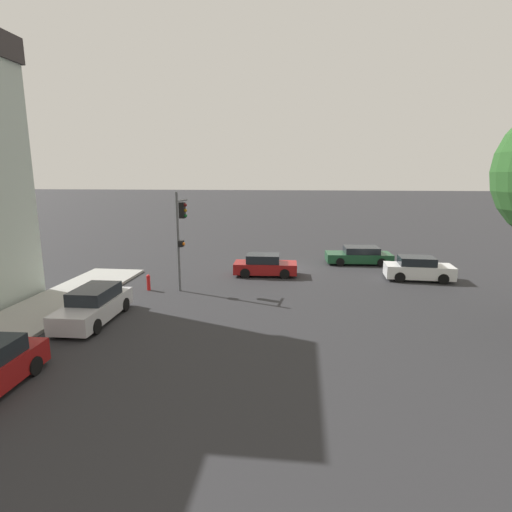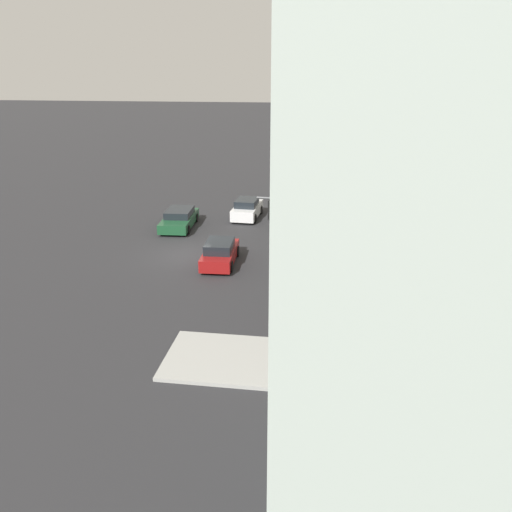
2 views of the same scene
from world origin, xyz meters
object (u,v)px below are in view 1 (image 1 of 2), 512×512
object	(u,v)px
traffic_signal	(181,227)
fire_hydrant	(148,282)
crossing_car_1	(359,255)
crossing_car_0	(418,269)
parked_car_0	(94,305)
crossing_car_2	(265,265)

from	to	relation	value
traffic_signal	fire_hydrant	bearing A→B (deg)	-161.81
crossing_car_1	fire_hydrant	world-z (taller)	crossing_car_1
crossing_car_0	fire_hydrant	world-z (taller)	crossing_car_0
traffic_signal	fire_hydrant	xyz separation A→B (m)	(1.90, 0.38, -3.10)
crossing_car_1	parked_car_0	size ratio (longest dim) A/B	1.03
traffic_signal	crossing_car_0	bearing A→B (deg)	21.72
crossing_car_0	parked_car_0	distance (m)	18.86
crossing_car_0	crossing_car_2	distance (m)	9.65
fire_hydrant	parked_car_0	bearing A→B (deg)	83.38
traffic_signal	crossing_car_2	distance (m)	6.51
parked_car_0	fire_hydrant	xyz separation A→B (m)	(-0.58, -4.98, -0.23)
crossing_car_2	parked_car_0	size ratio (longest dim) A/B	0.88
crossing_car_1	crossing_car_2	distance (m)	7.91
crossing_car_0	crossing_car_1	distance (m)	5.34
crossing_car_1	crossing_car_2	size ratio (longest dim) A/B	1.17
traffic_signal	crossing_car_1	xyz separation A→B (m)	(-11.00, -8.15, -2.98)
crossing_car_2	fire_hydrant	size ratio (longest dim) A/B	4.49
traffic_signal	parked_car_0	bearing A→B (deg)	-108.03
parked_car_0	fire_hydrant	distance (m)	5.02
crossing_car_0	fire_hydrant	size ratio (longest dim) A/B	4.49
crossing_car_0	fire_hydrant	bearing A→B (deg)	-162.75
traffic_signal	parked_car_0	distance (m)	6.57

